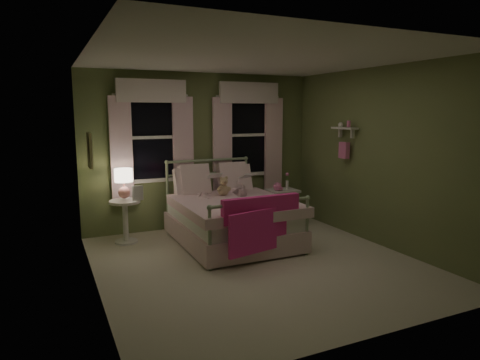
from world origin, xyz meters
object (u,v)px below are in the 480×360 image
child_right (236,174)px  nightstand_left (125,215)px  bed (230,217)px  table_lamp (124,180)px  nightstand_right (282,195)px  teddy_bear (223,188)px  child_left (203,180)px

child_right → nightstand_left: (-1.73, 0.19, -0.54)m
bed → table_lamp: (-1.45, 0.62, 0.57)m
child_right → bed: bearing=66.8°
table_lamp → nightstand_right: size_ratio=0.70×
teddy_bear → nightstand_left: 1.54m
child_left → teddy_bear: bearing=156.3°
table_lamp → nightstand_right: (2.59, -0.22, -0.40)m
bed → teddy_bear: bed is taller
bed → nightstand_left: size_ratio=3.13×
bed → child_left: size_ratio=3.01×
nightstand_left → child_left: bearing=-9.4°
child_right → nightstand_right: 0.95m
teddy_bear → nightstand_left: bearing=166.4°
child_left → teddy_bear: child_left is taller
teddy_bear → nightstand_right: (1.14, 0.13, -0.24)m
child_right → teddy_bear: child_right is taller
bed → nightstand_left: 1.58m
bed → table_lamp: bed is taller
teddy_bear → nightstand_left: teddy_bear is taller
bed → child_right: 0.77m
child_right → table_lamp: child_right is taller
nightstand_right → child_left: bearing=178.9°
child_left → table_lamp: 1.19m
bed → child_right: bearing=56.4°
bed → table_lamp: bearing=157.0°
child_right → child_left: bearing=10.4°
teddy_bear → nightstand_right: 1.17m
teddy_bear → child_left: bearing=150.5°
bed → nightstand_right: bearing=19.2°
bed → nightstand_right: size_ratio=3.18×
child_right → nightstand_left: 1.82m
child_left → nightstand_right: bearing=-175.3°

